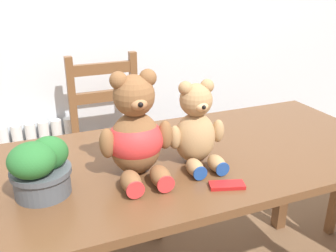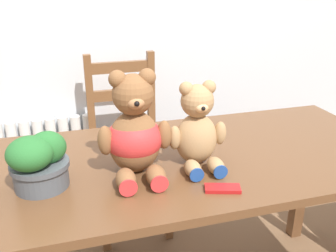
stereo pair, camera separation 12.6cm
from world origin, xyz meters
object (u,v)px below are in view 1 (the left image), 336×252
(potted_plant, at_px, (39,167))
(chocolate_bar, at_px, (227,185))
(teddy_bear_right, at_px, (196,129))
(teddy_bear_left, at_px, (136,135))
(wooden_chair_behind, at_px, (113,150))

(potted_plant, relative_size, chocolate_bar, 1.71)
(potted_plant, xyz_separation_m, chocolate_bar, (0.54, -0.18, -0.09))
(teddy_bear_right, relative_size, potted_plant, 1.57)
(teddy_bear_left, relative_size, potted_plant, 1.86)
(wooden_chair_behind, distance_m, potted_plant, 0.99)
(teddy_bear_left, xyz_separation_m, teddy_bear_right, (0.22, -0.00, -0.01))
(teddy_bear_left, height_order, chocolate_bar, teddy_bear_left)
(wooden_chair_behind, xyz_separation_m, teddy_bear_left, (-0.11, -0.80, 0.43))
(teddy_bear_left, height_order, potted_plant, teddy_bear_left)
(wooden_chair_behind, xyz_separation_m, chocolate_bar, (0.13, -0.99, 0.29))
(teddy_bear_right, bearing_deg, teddy_bear_left, 1.69)
(wooden_chair_behind, bearing_deg, potted_plant, 62.88)
(teddy_bear_left, distance_m, potted_plant, 0.31)
(wooden_chair_behind, relative_size, teddy_bear_left, 2.81)
(wooden_chair_behind, height_order, teddy_bear_left, teddy_bear_left)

